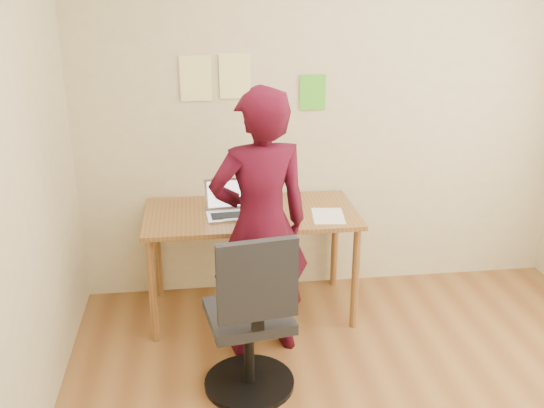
{
  "coord_description": "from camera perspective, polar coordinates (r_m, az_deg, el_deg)",
  "views": [
    {
      "loc": [
        -0.92,
        -2.34,
        2.19
      ],
      "look_at": [
        -0.49,
        0.95,
        0.95
      ],
      "focal_mm": 40.0,
      "sensor_mm": 36.0,
      "label": 1
    }
  ],
  "objects": [
    {
      "name": "room",
      "position": [
        2.65,
        13.31,
        1.46
      ],
      "size": [
        3.58,
        3.58,
        2.78
      ],
      "color": "brown",
      "rests_on": "ground"
    },
    {
      "name": "office_chair",
      "position": [
        3.34,
        -1.96,
        -11.46
      ],
      "size": [
        0.51,
        0.52,
        0.99
      ],
      "rotation": [
        0.0,
        0.0,
        0.16
      ],
      "color": "black",
      "rests_on": "ground"
    },
    {
      "name": "desk",
      "position": [
        4.04,
        -1.99,
        -1.89
      ],
      "size": [
        1.4,
        0.7,
        0.74
      ],
      "color": "brown",
      "rests_on": "ground"
    },
    {
      "name": "wall_note_mid",
      "position": [
        4.13,
        -3.5,
        11.93
      ],
      "size": [
        0.21,
        0.0,
        0.3
      ],
      "primitive_type": "cube",
      "color": "#FBF596",
      "rests_on": "room"
    },
    {
      "name": "person",
      "position": [
        3.55,
        -1.1,
        -2.07
      ],
      "size": [
        0.67,
        0.5,
        1.65
      ],
      "primitive_type": "imported",
      "rotation": [
        0.0,
        0.0,
        3.33
      ],
      "color": "#3E0818",
      "rests_on": "ground"
    },
    {
      "name": "wall_note_left",
      "position": [
        4.13,
        -7.18,
        11.64
      ],
      "size": [
        0.21,
        0.0,
        0.3
      ],
      "primitive_type": "cube",
      "color": "#FBF596",
      "rests_on": "room"
    },
    {
      "name": "laptop",
      "position": [
        3.96,
        -4.06,
        -0.29
      ],
      "size": [
        0.32,
        0.29,
        0.22
      ],
      "rotation": [
        0.0,
        0.0,
        0.07
      ],
      "color": "silver",
      "rests_on": "desk"
    },
    {
      "name": "phone",
      "position": [
        3.83,
        0.31,
        -1.7
      ],
      "size": [
        0.1,
        0.15,
        0.01
      ],
      "rotation": [
        0.0,
        0.0,
        0.3
      ],
      "color": "black",
      "rests_on": "desk"
    },
    {
      "name": "wall_note_right",
      "position": [
        4.22,
        3.85,
        10.44
      ],
      "size": [
        0.18,
        0.0,
        0.24
      ],
      "primitive_type": "cube",
      "color": "#55C52C",
      "rests_on": "room"
    },
    {
      "name": "paper_sheet",
      "position": [
        3.95,
        5.31,
        -1.11
      ],
      "size": [
        0.23,
        0.31,
        0.0
      ],
      "primitive_type": "cube",
      "rotation": [
        0.0,
        0.0,
        -0.12
      ],
      "color": "white",
      "rests_on": "desk"
    }
  ]
}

